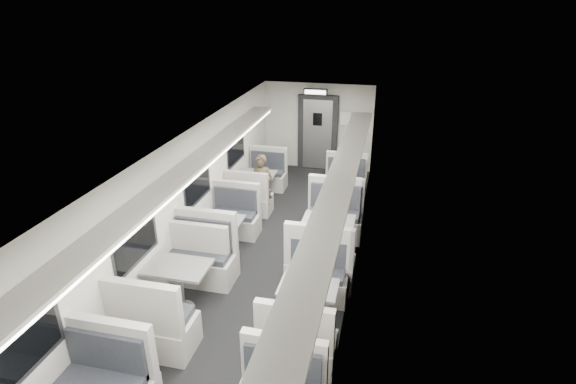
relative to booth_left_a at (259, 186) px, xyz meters
The scene contains 17 objects.
room 3.75m from the booth_left_a, 74.12° to the right, with size 3.24×12.24×2.64m.
booth_left_a is the anchor object (origin of this frame).
booth_left_b 2.50m from the booth_left_a, 90.00° to the right, with size 1.01×2.04×1.09m.
booth_left_c 4.28m from the booth_left_a, 90.00° to the right, with size 1.14×2.32×1.24m.
booth_right_a 2.00m from the booth_left_a, ahead, with size 1.00×2.03×1.09m.
booth_right_b 3.01m from the booth_left_a, 48.36° to the right, with size 1.13×2.30×1.23m.
booth_right_c 4.67m from the booth_left_a, 64.64° to the right, with size 1.02×2.06×1.10m.
passenger 0.92m from the booth_left_a, 68.74° to the right, with size 0.52×0.34×1.42m, color black.
window_a 1.12m from the booth_left_a, 166.69° to the right, with size 0.02×1.18×0.84m, color black.
window_b 2.57m from the booth_left_a, 101.90° to the right, with size 0.02×1.18×0.84m, color black.
window_c 4.65m from the booth_left_a, 96.17° to the right, with size 0.02×1.18×0.84m, color black.
window_d 6.81m from the booth_left_a, 94.16° to the right, with size 0.02×1.18×0.84m, color black.
luggage_rack_left 4.13m from the booth_left_a, 93.66° to the right, with size 0.46×10.40×0.09m.
luggage_rack_right 4.69m from the booth_left_a, 59.54° to the right, with size 0.46×10.40×0.09m.
vestibule_door 2.70m from the booth_left_a, 67.52° to the left, with size 1.10×0.13×2.10m.
exit_sign 2.90m from the booth_left_a, 62.59° to the left, with size 0.62×0.12×0.16m.
wall_notice 3.19m from the booth_left_a, 53.95° to the left, with size 0.32×0.02×0.40m, color silver.
Camera 1 is at (1.93, -5.99, 4.56)m, focal length 28.00 mm.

